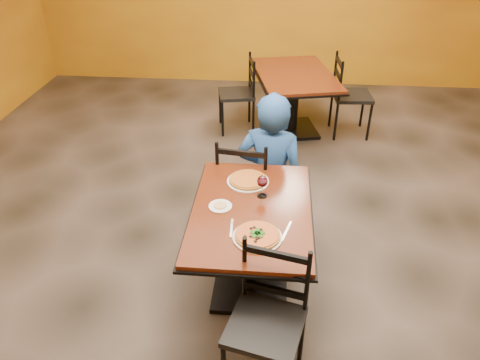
# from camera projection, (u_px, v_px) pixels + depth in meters

# --- Properties ---
(floor) EXTENTS (7.00, 8.00, 0.01)m
(floor) POSITION_uv_depth(u_px,v_px,m) (254.00, 246.00, 3.93)
(floor) COLOR black
(floor) RESTS_ON ground
(table_main) EXTENTS (0.83, 1.23, 0.75)m
(table_main) POSITION_uv_depth(u_px,v_px,m) (251.00, 231.00, 3.21)
(table_main) COLOR #5D270E
(table_main) RESTS_ON floor
(table_second) EXTENTS (1.16, 1.48, 0.75)m
(table_second) POSITION_uv_depth(u_px,v_px,m) (294.00, 88.00, 5.51)
(table_second) COLOR #5D270E
(table_second) RESTS_ON floor
(chair_main_near) EXTENTS (0.50, 0.50, 0.92)m
(chair_main_near) POSITION_uv_depth(u_px,v_px,m) (265.00, 327.00, 2.62)
(chair_main_near) COLOR black
(chair_main_near) RESTS_ON floor
(chair_main_far) EXTENTS (0.48, 0.48, 0.94)m
(chair_main_far) POSITION_uv_depth(u_px,v_px,m) (246.00, 184.00, 3.89)
(chair_main_far) COLOR black
(chair_main_far) RESTS_ON floor
(chair_second_left) EXTENTS (0.49, 0.49, 0.93)m
(chair_second_left) POSITION_uv_depth(u_px,v_px,m) (236.00, 94.00, 5.62)
(chair_second_left) COLOR black
(chair_second_left) RESTS_ON floor
(chair_second_right) EXTENTS (0.47, 0.47, 0.97)m
(chair_second_right) POSITION_uv_depth(u_px,v_px,m) (352.00, 96.00, 5.50)
(chair_second_right) COLOR black
(chair_second_right) RESTS_ON floor
(diner) EXTENTS (0.68, 0.51, 1.22)m
(diner) POSITION_uv_depth(u_px,v_px,m) (271.00, 160.00, 3.96)
(diner) COLOR #1C4C9C
(diner) RESTS_ON floor
(plate_main) EXTENTS (0.31, 0.31, 0.01)m
(plate_main) POSITION_uv_depth(u_px,v_px,m) (257.00, 237.00, 2.84)
(plate_main) COLOR white
(plate_main) RESTS_ON table_main
(pizza_main) EXTENTS (0.28, 0.28, 0.02)m
(pizza_main) POSITION_uv_depth(u_px,v_px,m) (257.00, 235.00, 2.84)
(pizza_main) COLOR maroon
(pizza_main) RESTS_ON plate_main
(plate_far) EXTENTS (0.31, 0.31, 0.01)m
(plate_far) POSITION_uv_depth(u_px,v_px,m) (248.00, 181.00, 3.39)
(plate_far) COLOR white
(plate_far) RESTS_ON table_main
(pizza_far) EXTENTS (0.28, 0.28, 0.02)m
(pizza_far) POSITION_uv_depth(u_px,v_px,m) (248.00, 180.00, 3.38)
(pizza_far) COLOR #C78826
(pizza_far) RESTS_ON plate_far
(side_plate) EXTENTS (0.16, 0.16, 0.01)m
(side_plate) POSITION_uv_depth(u_px,v_px,m) (220.00, 206.00, 3.12)
(side_plate) COLOR white
(side_plate) RESTS_ON table_main
(dip) EXTENTS (0.09, 0.09, 0.01)m
(dip) POSITION_uv_depth(u_px,v_px,m) (220.00, 205.00, 3.12)
(dip) COLOR tan
(dip) RESTS_ON side_plate
(wine_glass) EXTENTS (0.08, 0.08, 0.18)m
(wine_glass) POSITION_uv_depth(u_px,v_px,m) (262.00, 185.00, 3.19)
(wine_glass) COLOR white
(wine_glass) RESTS_ON table_main
(fork) EXTENTS (0.02, 0.19, 0.00)m
(fork) POSITION_uv_depth(u_px,v_px,m) (232.00, 228.00, 2.93)
(fork) COLOR silver
(fork) RESTS_ON table_main
(knife) EXTENTS (0.07, 0.21, 0.00)m
(knife) POSITION_uv_depth(u_px,v_px,m) (286.00, 231.00, 2.90)
(knife) COLOR silver
(knife) RESTS_ON table_main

